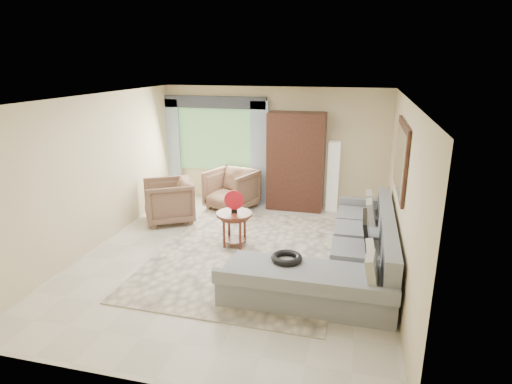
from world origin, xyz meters
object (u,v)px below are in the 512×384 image
(potted_plant, at_px, (183,195))
(floor_lamp, at_px, (333,177))
(coffee_table, at_px, (235,229))
(sectional_sofa, at_px, (346,258))
(armchair_left, at_px, (169,201))
(armoire, at_px, (296,162))
(armchair_right, at_px, (232,190))
(tv_screen, at_px, (367,231))

(potted_plant, relative_size, floor_lamp, 0.32)
(coffee_table, height_order, potted_plant, coffee_table)
(sectional_sofa, distance_m, armchair_left, 3.87)
(potted_plant, bearing_deg, sectional_sofa, -33.82)
(sectional_sofa, relative_size, floor_lamp, 2.31)
(coffee_table, distance_m, armoire, 2.50)
(coffee_table, relative_size, armchair_left, 0.66)
(armchair_left, distance_m, armoire, 2.82)
(armchair_right, bearing_deg, armchair_left, -113.99)
(tv_screen, relative_size, armchair_left, 0.79)
(coffee_table, bearing_deg, floor_lamp, 57.38)
(armchair_right, height_order, potted_plant, armchair_right)
(tv_screen, distance_m, coffee_table, 2.31)
(sectional_sofa, bearing_deg, tv_screen, 9.50)
(potted_plant, bearing_deg, armchair_right, 0.76)
(floor_lamp, bearing_deg, armchair_right, -168.33)
(tv_screen, bearing_deg, floor_lamp, 103.51)
(coffee_table, xyz_separation_m, potted_plant, (-1.79, 1.89, -0.09))
(sectional_sofa, distance_m, coffee_table, 2.03)
(armchair_right, bearing_deg, floor_lamp, 31.25)
(tv_screen, xyz_separation_m, armchair_right, (-2.84, 2.47, -0.28))
(sectional_sofa, xyz_separation_m, coffee_table, (-1.94, 0.61, 0.04))
(armchair_right, bearing_deg, sectional_sofa, -24.72)
(tv_screen, relative_size, armchair_right, 0.77)
(armchair_right, distance_m, armoire, 1.53)
(armchair_left, xyz_separation_m, potted_plant, (-0.16, 1.03, -0.19))
(potted_plant, height_order, armoire, armoire)
(tv_screen, distance_m, armchair_left, 4.11)
(coffee_table, xyz_separation_m, floor_lamp, (1.51, 2.35, 0.42))
(sectional_sofa, bearing_deg, coffee_table, 162.65)
(sectional_sofa, relative_size, armchair_left, 3.67)
(armchair_left, bearing_deg, armoire, 90.70)
(coffee_table, relative_size, armoire, 0.30)
(armoire, bearing_deg, coffee_table, -107.11)
(potted_plant, bearing_deg, coffee_table, -46.57)
(armchair_left, xyz_separation_m, armchair_right, (1.00, 1.05, 0.01))
(armchair_left, relative_size, armoire, 0.45)
(tv_screen, bearing_deg, armchair_right, 139.02)
(potted_plant, relative_size, armoire, 0.23)
(coffee_table, distance_m, armchair_left, 1.85)
(tv_screen, relative_size, coffee_table, 1.19)
(coffee_table, bearing_deg, tv_screen, -14.28)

